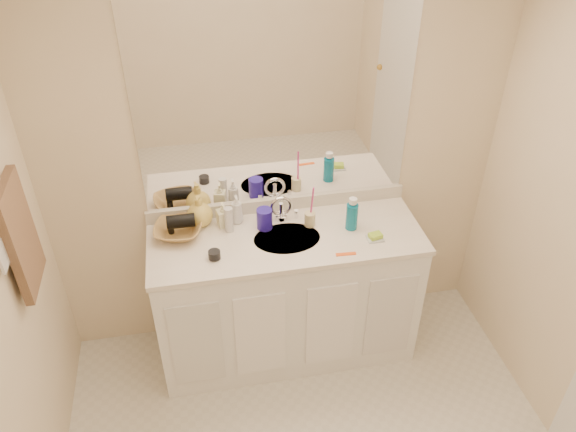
# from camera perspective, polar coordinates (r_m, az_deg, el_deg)

# --- Properties ---
(wall_back) EXTENTS (2.60, 0.02, 2.40)m
(wall_back) POSITION_cam_1_polar(r_m,az_deg,el_deg) (3.15, -1.13, 5.61)
(wall_back) COLOR beige
(wall_back) RESTS_ON floor
(vanity_cabinet) EXTENTS (1.50, 0.55, 0.85)m
(vanity_cabinet) POSITION_cam_1_polar(r_m,az_deg,el_deg) (3.40, -0.16, -8.13)
(vanity_cabinet) COLOR white
(vanity_cabinet) RESTS_ON floor
(countertop) EXTENTS (1.52, 0.57, 0.03)m
(countertop) POSITION_cam_1_polar(r_m,az_deg,el_deg) (3.11, -0.18, -2.25)
(countertop) COLOR white
(countertop) RESTS_ON vanity_cabinet
(backsplash) EXTENTS (1.52, 0.03, 0.08)m
(backsplash) POSITION_cam_1_polar(r_m,az_deg,el_deg) (3.28, -1.03, 1.24)
(backsplash) COLOR beige
(backsplash) RESTS_ON countertop
(sink_basin) EXTENTS (0.37, 0.37, 0.02)m
(sink_basin) POSITION_cam_1_polar(r_m,az_deg,el_deg) (3.09, -0.11, -2.43)
(sink_basin) COLOR #BCB3A5
(sink_basin) RESTS_ON countertop
(faucet) EXTENTS (0.02, 0.02, 0.11)m
(faucet) POSITION_cam_1_polar(r_m,az_deg,el_deg) (3.19, -0.72, 0.47)
(faucet) COLOR silver
(faucet) RESTS_ON countertop
(mirror) EXTENTS (1.48, 0.01, 1.20)m
(mirror) POSITION_cam_1_polar(r_m,az_deg,el_deg) (2.98, -1.19, 11.56)
(mirror) COLOR white
(mirror) RESTS_ON wall_back
(blue_mug) EXTENTS (0.09, 0.09, 0.12)m
(blue_mug) POSITION_cam_1_polar(r_m,az_deg,el_deg) (3.13, -2.40, -0.28)
(blue_mug) COLOR #24169C
(blue_mug) RESTS_ON countertop
(tan_cup) EXTENTS (0.08, 0.08, 0.08)m
(tan_cup) POSITION_cam_1_polar(r_m,az_deg,el_deg) (3.16, 2.23, -0.31)
(tan_cup) COLOR beige
(tan_cup) RESTS_ON countertop
(toothbrush) EXTENTS (0.02, 0.04, 0.22)m
(toothbrush) POSITION_cam_1_polar(r_m,az_deg,el_deg) (3.10, 2.46, 1.34)
(toothbrush) COLOR #E73C98
(toothbrush) RESTS_ON tan_cup
(mouthwash_bottle) EXTENTS (0.07, 0.07, 0.16)m
(mouthwash_bottle) POSITION_cam_1_polar(r_m,az_deg,el_deg) (3.13, 6.50, -0.06)
(mouthwash_bottle) COLOR #0B6A8C
(mouthwash_bottle) RESTS_ON countertop
(soap_dish) EXTENTS (0.09, 0.07, 0.01)m
(soap_dish) POSITION_cam_1_polar(r_m,az_deg,el_deg) (3.11, 8.84, -2.26)
(soap_dish) COLOR silver
(soap_dish) RESTS_ON countertop
(green_soap) EXTENTS (0.08, 0.06, 0.02)m
(green_soap) POSITION_cam_1_polar(r_m,az_deg,el_deg) (3.10, 8.87, -1.98)
(green_soap) COLOR #A3D233
(green_soap) RESTS_ON soap_dish
(orange_comb) EXTENTS (0.11, 0.03, 0.00)m
(orange_comb) POSITION_cam_1_polar(r_m,az_deg,el_deg) (2.99, 5.91, -3.86)
(orange_comb) COLOR #FF5B1A
(orange_comb) RESTS_ON countertop
(dark_jar) EXTENTS (0.08, 0.08, 0.05)m
(dark_jar) POSITION_cam_1_polar(r_m,az_deg,el_deg) (2.96, -7.49, -3.93)
(dark_jar) COLOR black
(dark_jar) RESTS_ON countertop
(extra_white_bottle) EXTENTS (0.05, 0.05, 0.15)m
(extra_white_bottle) POSITION_cam_1_polar(r_m,az_deg,el_deg) (3.11, -6.04, -0.37)
(extra_white_bottle) COLOR silver
(extra_white_bottle) RESTS_ON countertop
(soap_bottle_white) EXTENTS (0.07, 0.07, 0.18)m
(soap_bottle_white) POSITION_cam_1_polar(r_m,az_deg,el_deg) (3.17, -5.24, 0.69)
(soap_bottle_white) COLOR silver
(soap_bottle_white) RESTS_ON countertop
(soap_bottle_cream) EXTENTS (0.08, 0.08, 0.15)m
(soap_bottle_cream) POSITION_cam_1_polar(r_m,az_deg,el_deg) (3.16, -6.61, 0.16)
(soap_bottle_cream) COLOR #ECEAC0
(soap_bottle_cream) RESTS_ON countertop
(soap_bottle_yellow) EXTENTS (0.18, 0.18, 0.19)m
(soap_bottle_yellow) POSITION_cam_1_polar(r_m,az_deg,el_deg) (3.17, -8.99, 0.55)
(soap_bottle_yellow) COLOR #D9BC54
(soap_bottle_yellow) RESTS_ON countertop
(wicker_basket) EXTENTS (0.31, 0.31, 0.06)m
(wicker_basket) POSITION_cam_1_polar(r_m,az_deg,el_deg) (3.15, -11.08, -1.41)
(wicker_basket) COLOR #9F7740
(wicker_basket) RESTS_ON countertop
(hair_dryer) EXTENTS (0.15, 0.08, 0.08)m
(hair_dryer) POSITION_cam_1_polar(r_m,az_deg,el_deg) (3.11, -10.83, -0.52)
(hair_dryer) COLOR black
(hair_dryer) RESTS_ON wicker_basket
(hand_towel) EXTENTS (0.04, 0.32, 0.55)m
(hand_towel) POSITION_cam_1_polar(r_m,az_deg,el_deg) (2.76, -25.53, -1.86)
(hand_towel) COLOR #4D3829
(hand_towel) RESTS_ON towel_ring
(switch_plate) EXTENTS (0.01, 0.08, 0.13)m
(switch_plate) POSITION_cam_1_polar(r_m,az_deg,el_deg) (2.58, -27.04, -3.67)
(switch_plate) COLOR silver
(switch_plate) RESTS_ON wall_left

